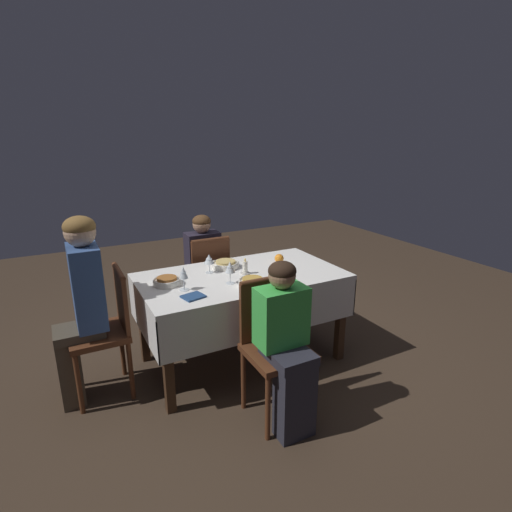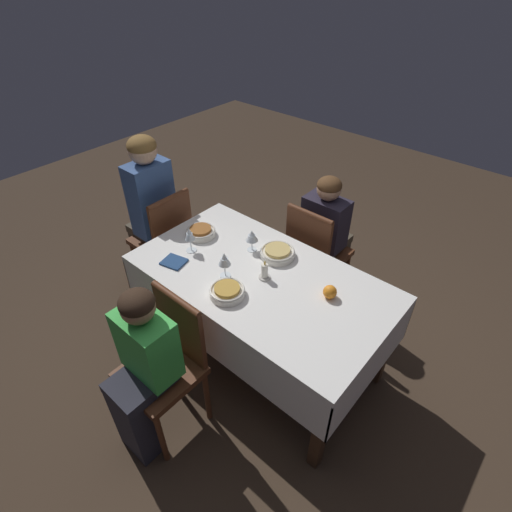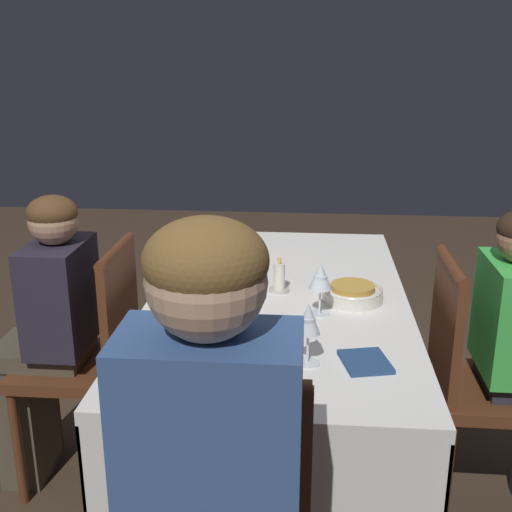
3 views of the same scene
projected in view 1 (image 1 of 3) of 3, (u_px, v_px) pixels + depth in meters
ground_plane at (242, 359)px, 3.22m from camera, size 8.00×8.00×0.00m
dining_table at (242, 287)px, 3.04m from camera, size 1.52×0.84×0.72m
chair_east at (107, 325)px, 2.68m from camera, size 0.38×0.37×0.89m
chair_north at (273, 341)px, 2.49m from camera, size 0.37×0.38×0.89m
chair_south at (207, 277)px, 3.60m from camera, size 0.37×0.38×0.89m
person_adult_denim at (81, 301)px, 2.56m from camera, size 0.34×0.30×1.26m
person_child_green at (286, 341)px, 2.34m from camera, size 0.30×0.33×1.05m
person_child_dark at (201, 264)px, 3.70m from camera, size 0.30×0.33×1.05m
bowl_east at (167, 281)px, 2.79m from camera, size 0.19×0.19×0.06m
wine_glass_east at (183, 273)px, 2.67m from camera, size 0.07×0.07×0.17m
bowl_north at (252, 282)px, 2.78m from camera, size 0.19×0.19×0.06m
wine_glass_north at (230, 268)px, 2.79m from camera, size 0.07×0.07×0.16m
bowl_south at (226, 264)px, 3.15m from camera, size 0.21×0.21×0.06m
wine_glass_south at (209, 260)px, 3.01m from camera, size 0.08×0.08×0.15m
candle_centerpiece at (245, 269)px, 3.00m from camera, size 0.07×0.07×0.12m
orange_fruit at (279, 258)px, 3.26m from camera, size 0.07×0.07×0.07m
napkin_red_folded at (193, 296)px, 2.59m from camera, size 0.16×0.14×0.01m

